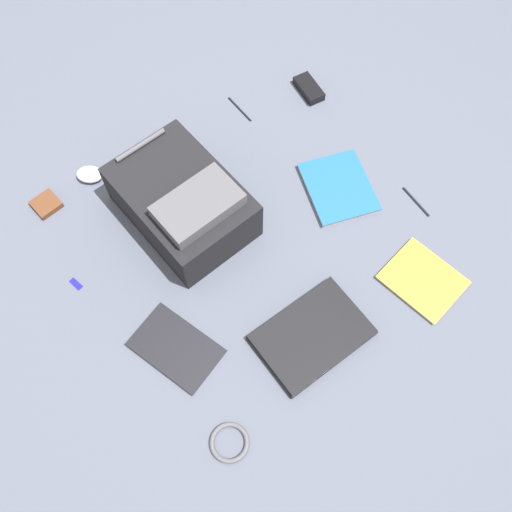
% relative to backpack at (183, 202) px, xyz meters
% --- Properties ---
extents(ground_plane, '(3.81, 3.81, 0.00)m').
position_rel_backpack_xyz_m(ground_plane, '(0.12, -0.23, -0.09)').
color(ground_plane, '#4C5160').
extents(backpack, '(0.35, 0.47, 0.21)m').
position_rel_backpack_xyz_m(backpack, '(0.00, 0.00, 0.00)').
color(backpack, black).
rests_on(backpack, ground_plane).
extents(laptop, '(0.34, 0.24, 0.03)m').
position_rel_backpack_xyz_m(laptop, '(0.10, -0.56, -0.08)').
color(laptop, black).
rests_on(laptop, ground_plane).
extents(book_blue, '(0.24, 0.30, 0.02)m').
position_rel_backpack_xyz_m(book_blue, '(-0.26, -0.37, -0.08)').
color(book_blue, silver).
rests_on(book_blue, ground_plane).
extents(book_comic, '(0.27, 0.30, 0.02)m').
position_rel_backpack_xyz_m(book_comic, '(0.48, -0.20, -0.08)').
color(book_comic, silver).
rests_on(book_comic, ground_plane).
extents(book_manual, '(0.23, 0.26, 0.02)m').
position_rel_backpack_xyz_m(book_manual, '(0.49, -0.61, -0.08)').
color(book_manual, silver).
rests_on(book_manual, ground_plane).
extents(computer_mouse, '(0.11, 0.11, 0.04)m').
position_rel_backpack_xyz_m(computer_mouse, '(-0.19, 0.31, -0.07)').
color(computer_mouse, silver).
rests_on(computer_mouse, ground_plane).
extents(cable_coil, '(0.11, 0.11, 0.01)m').
position_rel_backpack_xyz_m(cable_coil, '(-0.27, -0.68, -0.08)').
color(cable_coil, '#4C4C51').
rests_on(cable_coil, ground_plane).
extents(power_brick, '(0.08, 0.13, 0.03)m').
position_rel_backpack_xyz_m(power_brick, '(0.65, 0.21, -0.08)').
color(power_brick, black).
rests_on(power_brick, ground_plane).
extents(pen_black, '(0.02, 0.14, 0.01)m').
position_rel_backpack_xyz_m(pen_black, '(0.39, 0.28, -0.09)').
color(pen_black, black).
rests_on(pen_black, ground_plane).
extents(pen_blue, '(0.01, 0.13, 0.01)m').
position_rel_backpack_xyz_m(pen_blue, '(0.67, -0.38, -0.09)').
color(pen_blue, black).
rests_on(pen_blue, ground_plane).
extents(earbud_pouch, '(0.09, 0.09, 0.02)m').
position_rel_backpack_xyz_m(earbud_pouch, '(-0.36, 0.30, -0.08)').
color(earbud_pouch, '#59331E').
rests_on(earbud_pouch, ground_plane).
extents(usb_stick, '(0.03, 0.05, 0.01)m').
position_rel_backpack_xyz_m(usb_stick, '(-0.41, -0.02, -0.09)').
color(usb_stick, '#191999').
rests_on(usb_stick, ground_plane).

